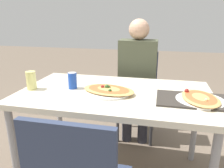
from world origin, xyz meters
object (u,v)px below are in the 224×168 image
(chair_far_seated, at_px, (138,89))
(person_seated, at_px, (137,73))
(pizza_main, at_px, (109,90))
(dining_table, at_px, (115,100))
(soda_can, at_px, (72,81))
(pizza_second, at_px, (200,99))
(drink_glass, at_px, (31,80))

(chair_far_seated, xyz_separation_m, person_seated, (0.00, -0.11, 0.21))
(pizza_main, bearing_deg, dining_table, 45.52)
(pizza_main, bearing_deg, chair_far_seated, 80.24)
(dining_table, height_order, pizza_main, pizza_main)
(soda_can, xyz_separation_m, pizza_second, (0.91, -0.07, -0.04))
(dining_table, xyz_separation_m, person_seated, (0.10, 0.62, 0.06))
(chair_far_seated, bearing_deg, person_seated, 90.00)
(soda_can, height_order, drink_glass, drink_glass)
(dining_table, relative_size, pizza_main, 3.24)
(person_seated, bearing_deg, chair_far_seated, -90.00)
(person_seated, height_order, pizza_second, person_seated)
(dining_table, bearing_deg, drink_glass, -172.08)
(dining_table, relative_size, drink_glass, 10.10)
(pizza_main, height_order, soda_can, soda_can)
(drink_glass, bearing_deg, pizza_second, 0.86)
(dining_table, distance_m, pizza_main, 0.10)
(soda_can, bearing_deg, pizza_main, -7.24)
(person_seated, bearing_deg, dining_table, 81.27)
(person_seated, xyz_separation_m, drink_glass, (-0.72, -0.71, 0.08))
(pizza_main, xyz_separation_m, pizza_second, (0.62, -0.03, -0.00))
(chair_far_seated, height_order, pizza_main, chair_far_seated)
(chair_far_seated, bearing_deg, dining_table, 82.60)
(pizza_main, distance_m, soda_can, 0.30)
(person_seated, bearing_deg, drink_glass, 44.65)
(soda_can, xyz_separation_m, drink_glass, (-0.29, -0.09, 0.01))
(soda_can, bearing_deg, drink_glass, -163.83)
(pizza_main, xyz_separation_m, soda_can, (-0.29, 0.04, 0.04))
(drink_glass, xyz_separation_m, pizza_second, (1.20, 0.02, -0.05))
(person_seated, bearing_deg, pizza_second, 124.96)
(dining_table, bearing_deg, pizza_main, -134.48)
(chair_far_seated, bearing_deg, pizza_second, 120.97)
(person_seated, relative_size, drink_glass, 8.97)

